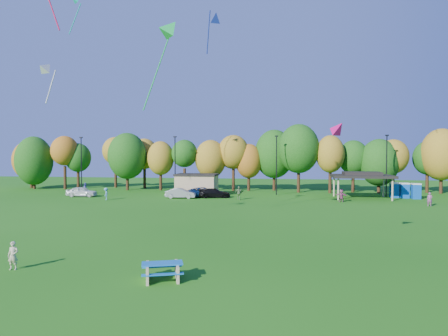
% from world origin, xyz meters
% --- Properties ---
extents(ground, '(160.00, 160.00, 0.00)m').
position_xyz_m(ground, '(0.00, 0.00, 0.00)').
color(ground, '#19600F').
rests_on(ground, ground).
extents(tree_line, '(93.57, 10.55, 11.15)m').
position_xyz_m(tree_line, '(-1.03, 45.51, 5.91)').
color(tree_line, black).
rests_on(tree_line, ground).
extents(lamp_posts, '(64.50, 0.25, 9.09)m').
position_xyz_m(lamp_posts, '(2.00, 40.00, 4.90)').
color(lamp_posts, black).
rests_on(lamp_posts, ground).
extents(utility_building, '(6.30, 4.30, 3.25)m').
position_xyz_m(utility_building, '(-10.00, 38.00, 1.64)').
color(utility_building, tan).
rests_on(utility_building, ground).
extents(pavilion, '(8.20, 6.20, 3.77)m').
position_xyz_m(pavilion, '(14.00, 37.00, 3.23)').
color(pavilion, tan).
rests_on(pavilion, ground).
extents(porta_potties, '(3.75, 2.29, 2.18)m').
position_xyz_m(porta_potties, '(20.10, 38.28, 1.10)').
color(porta_potties, '#0C48A8').
rests_on(porta_potties, ground).
extents(picnic_table, '(2.44, 2.23, 0.87)m').
position_xyz_m(picnic_table, '(-2.53, -2.48, 0.51)').
color(picnic_table, tan).
rests_on(picnic_table, ground).
extents(kite_flyer, '(0.61, 0.45, 1.53)m').
position_xyz_m(kite_flyer, '(-11.05, -2.02, 0.77)').
color(kite_flyer, '#C4B593').
rests_on(kite_flyer, ground).
extents(car_a, '(4.53, 2.27, 1.48)m').
position_xyz_m(car_a, '(-26.14, 32.96, 0.74)').
color(car_a, white).
rests_on(car_a, ground).
extents(car_b, '(4.42, 1.89, 1.42)m').
position_xyz_m(car_b, '(-11.26, 33.25, 0.71)').
color(car_b, gray).
rests_on(car_b, ground).
extents(car_c, '(5.56, 3.50, 1.43)m').
position_xyz_m(car_c, '(-8.25, 35.15, 0.72)').
color(car_c, navy).
rests_on(car_c, ground).
extents(car_d, '(4.92, 2.96, 1.33)m').
position_xyz_m(car_d, '(-6.71, 34.79, 0.67)').
color(car_d, black).
rests_on(car_d, ground).
extents(far_person_0, '(0.71, 0.89, 1.77)m').
position_xyz_m(far_person_0, '(-27.65, 36.91, 0.88)').
color(far_person_0, '#5658BE').
rests_on(far_person_0, ground).
extents(far_person_1, '(1.16, 0.67, 1.85)m').
position_xyz_m(far_person_1, '(-2.92, 32.66, 0.93)').
color(far_person_1, '#6A8A54').
rests_on(far_person_1, ground).
extents(far_person_2, '(0.69, 0.55, 1.68)m').
position_xyz_m(far_person_2, '(20.51, 29.53, 0.84)').
color(far_person_2, '#974782').
rests_on(far_person_2, ground).
extents(far_person_3, '(0.88, 1.20, 1.66)m').
position_xyz_m(far_person_3, '(-20.81, 29.67, 0.83)').
color(far_person_3, '#5798C0').
rests_on(far_person_3, ground).
extents(far_person_4, '(1.58, 1.21, 1.66)m').
position_xyz_m(far_person_4, '(10.63, 32.36, 0.83)').
color(far_person_4, '#913C69').
rests_on(far_person_4, ground).
extents(kite_0, '(1.65, 2.70, 4.44)m').
position_xyz_m(kite_0, '(-3.50, 17.80, 19.69)').
color(kite_0, navy).
extents(kite_1, '(3.92, 3.39, 7.47)m').
position_xyz_m(kite_1, '(-5.68, 9.79, 16.25)').
color(kite_1, green).
extents(kite_3, '(1.55, 1.52, 1.24)m').
position_xyz_m(kite_3, '(6.69, 4.23, 7.87)').
color(kite_3, '#C50A60').
extents(kite_8, '(2.07, 2.22, 4.30)m').
position_xyz_m(kite_8, '(-19.62, 20.55, 23.38)').
color(kite_8, '#0BAB8B').
extents(kite_11, '(1.32, 2.20, 3.45)m').
position_xyz_m(kite_11, '(-15.11, 7.65, 13.01)').
color(kite_11, '#BBBBBB').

